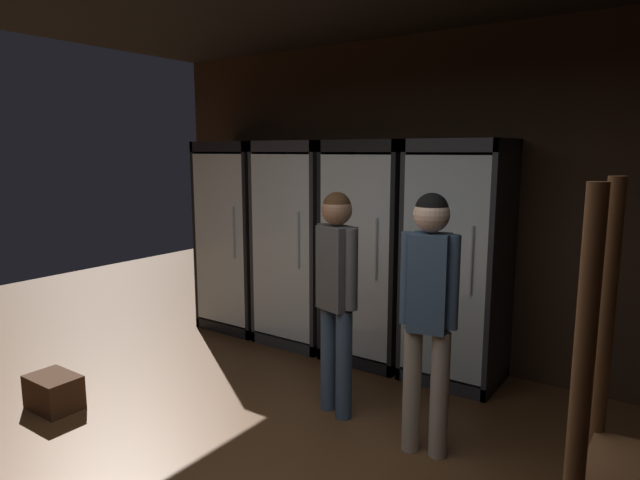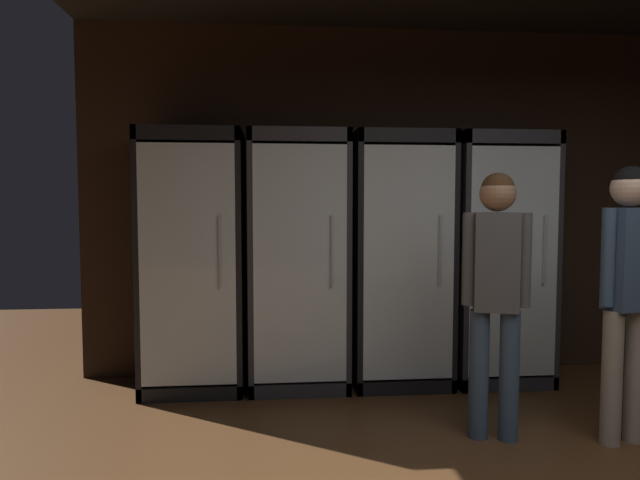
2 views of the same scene
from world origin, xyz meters
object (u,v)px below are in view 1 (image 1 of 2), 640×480
object	(u,v)px
cooler_center	(373,254)
cooler_right	(459,265)
cooler_left	(302,245)
cooler_far_left	(242,238)
shopper_near	(336,282)
wine_crate_floor	(54,392)
shopper_far	(429,299)

from	to	relation	value
cooler_center	cooler_right	bearing A→B (deg)	-0.11
cooler_center	cooler_right	world-z (taller)	same
cooler_left	cooler_center	distance (m)	0.78
cooler_far_left	cooler_left	size ratio (longest dim) A/B	1.00
cooler_far_left	cooler_right	bearing A→B (deg)	-0.02
cooler_far_left	shopper_near	world-z (taller)	cooler_far_left
cooler_center	wine_crate_floor	distance (m)	2.71
cooler_left	shopper_near	bearing A→B (deg)	-44.49
cooler_left	wine_crate_floor	world-z (taller)	cooler_left
cooler_far_left	shopper_near	bearing A→B (deg)	-29.91
cooler_center	cooler_right	size ratio (longest dim) A/B	1.00
shopper_far	cooler_center	bearing A→B (deg)	131.10
shopper_near	shopper_far	distance (m)	0.73
wine_crate_floor	shopper_far	bearing A→B (deg)	22.13
cooler_right	shopper_near	size ratio (longest dim) A/B	1.23
cooler_center	wine_crate_floor	size ratio (longest dim) A/B	5.07
cooler_left	shopper_far	size ratio (longest dim) A/B	1.20
cooler_center	shopper_far	distance (m)	1.59
shopper_near	wine_crate_floor	xyz separation A→B (m)	(-1.70, -1.10, -0.83)
shopper_near	shopper_far	bearing A→B (deg)	-9.21
shopper_far	cooler_left	bearing A→B (deg)	146.71
cooler_far_left	cooler_left	xyz separation A→B (m)	(0.78, -0.00, -0.00)
cooler_far_left	cooler_right	xyz separation A→B (m)	(2.33, -0.00, -0.01)
cooler_center	cooler_right	xyz separation A→B (m)	(0.78, -0.00, -0.00)
cooler_center	shopper_near	bearing A→B (deg)	-73.44
wine_crate_floor	cooler_right	bearing A→B (deg)	45.37
cooler_left	cooler_right	bearing A→B (deg)	-0.02
cooler_right	shopper_near	distance (m)	1.17
cooler_center	shopper_near	world-z (taller)	cooler_center
cooler_right	shopper_far	size ratio (longest dim) A/B	1.20
cooler_left	shopper_near	xyz separation A→B (m)	(1.10, -1.08, 0.01)
cooler_far_left	cooler_left	world-z (taller)	same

